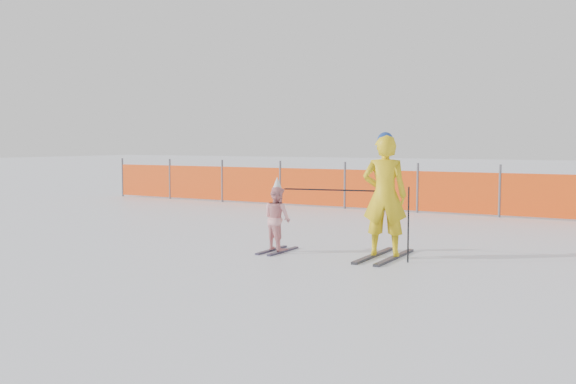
% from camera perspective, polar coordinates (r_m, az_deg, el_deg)
% --- Properties ---
extents(ground, '(120.00, 120.00, 0.00)m').
position_cam_1_polar(ground, '(9.62, -1.48, -6.15)').
color(ground, white).
rests_on(ground, ground).
extents(adult, '(0.76, 1.52, 1.92)m').
position_cam_1_polar(adult, '(9.87, 8.59, -0.30)').
color(adult, black).
rests_on(adult, ground).
extents(child, '(0.62, 0.90, 1.21)m').
position_cam_1_polar(child, '(10.35, -0.96, -2.29)').
color(child, black).
rests_on(child, ground).
extents(ski_poles, '(2.05, 0.31, 1.12)m').
position_cam_1_polar(ski_poles, '(9.83, 6.60, -1.10)').
color(ski_poles, black).
rests_on(ski_poles, ground).
extents(safety_fence, '(15.48, 0.06, 1.25)m').
position_cam_1_polar(safety_fence, '(17.28, 4.07, 0.41)').
color(safety_fence, '#595960').
rests_on(safety_fence, ground).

